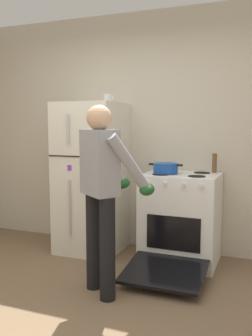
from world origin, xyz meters
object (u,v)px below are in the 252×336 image
object	(u,v)px
refrigerator	(92,178)
stove_range	(181,219)
red_pot	(166,168)
coffee_mug	(108,98)
person_cook	(103,184)
pepper_mill	(214,163)

from	to	relation	value
refrigerator	stove_range	xyz separation A→B (m)	(1.04, -0.02, -0.38)
red_pot	coffee_mug	size ratio (longest dim) A/B	3.16
stove_range	coffee_mug	xyz separation A→B (m)	(-0.86, 0.07, 1.27)
red_pot	refrigerator	bearing A→B (deg)	176.77
stove_range	red_pot	world-z (taller)	red_pot
person_cook	coffee_mug	size ratio (longest dim) A/B	14.28
refrigerator	pepper_mill	bearing A→B (deg)	8.50
refrigerator	pepper_mill	xyz separation A→B (m)	(1.34, 0.20, 0.20)
coffee_mug	pepper_mill	size ratio (longest dim) A/B	0.56
refrigerator	coffee_mug	world-z (taller)	coffee_mug
refrigerator	person_cook	world-z (taller)	refrigerator
refrigerator	person_cook	size ratio (longest dim) A/B	1.05
person_cook	coffee_mug	distance (m)	1.35
red_pot	coffee_mug	xyz separation A→B (m)	(-0.70, 0.10, 0.74)
refrigerator	pepper_mill	size ratio (longest dim) A/B	8.41
stove_range	person_cook	world-z (taller)	person_cook
refrigerator	red_pot	distance (m)	0.89
pepper_mill	coffee_mug	bearing A→B (deg)	-172.61
person_cook	red_pot	distance (m)	0.96
refrigerator	person_cook	distance (m)	1.15
refrigerator	red_pot	world-z (taller)	refrigerator
stove_range	pepper_mill	xyz separation A→B (m)	(0.30, 0.22, 0.58)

